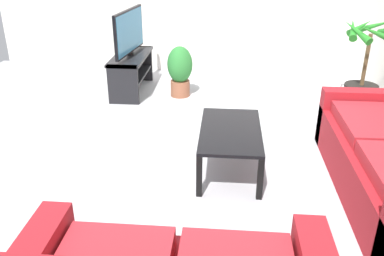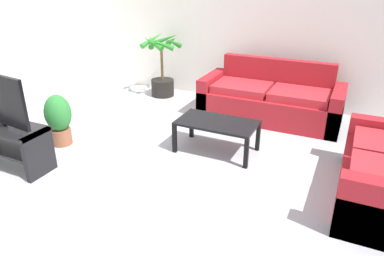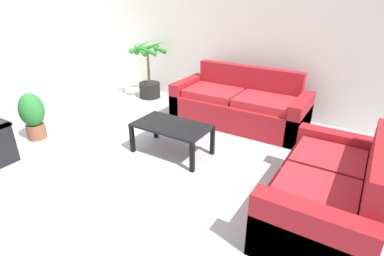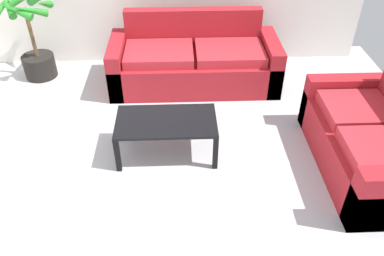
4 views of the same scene
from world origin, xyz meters
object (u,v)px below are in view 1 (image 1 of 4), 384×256
Objects in this scene: tv_stand at (131,68)px; tv at (129,32)px; coffee_table at (230,134)px; potted_palm at (364,73)px; potted_plant_small at (180,70)px.

tv_stand is 0.52m from tv.
tv is (0.00, 0.00, 0.52)m from tv_stand.
tv_stand is 1.08× the size of coffee_table.
potted_palm is at bearing 83.29° from tv.
tv is at bearing -146.39° from coffee_table.
potted_palm is 2.42m from potted_plant_small.
coffee_table is 2.46m from potted_palm.
potted_plant_small is (-0.23, -2.41, -0.09)m from potted_palm.
potted_palm is 1.64× the size of potted_plant_small.
potted_plant_small is (0.14, 0.72, 0.04)m from tv_stand.
coffee_table is 2.12m from potted_plant_small.
potted_palm is at bearing 136.13° from coffee_table.
potted_plant_small is at bearing 79.17° from tv_stand.
tv_stand is at bearing -100.83° from potted_plant_small.
tv_stand is 1.05× the size of tv.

